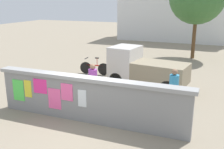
# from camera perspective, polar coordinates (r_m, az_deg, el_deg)

# --- Properties ---
(ground) EXTENTS (60.00, 60.00, 0.00)m
(ground) POSITION_cam_1_polar(r_m,az_deg,el_deg) (16.40, 7.71, 1.50)
(ground) COLOR gray
(poster_wall) EXTENTS (6.94, 0.42, 1.57)m
(poster_wall) POSITION_cam_1_polar(r_m,az_deg,el_deg) (8.96, -5.15, -5.20)
(poster_wall) COLOR gray
(poster_wall) RESTS_ON ground
(auto_rickshaw_truck) EXTENTS (3.77, 1.99, 1.85)m
(auto_rickshaw_truck) POSITION_cam_1_polar(r_m,az_deg,el_deg) (12.51, 6.85, 1.30)
(auto_rickshaw_truck) COLOR black
(auto_rickshaw_truck) RESTS_ON ground
(motorcycle) EXTENTS (1.90, 0.56, 0.87)m
(motorcycle) POSITION_cam_1_polar(r_m,az_deg,el_deg) (11.93, -8.48, -1.68)
(motorcycle) COLOR black
(motorcycle) RESTS_ON ground
(bicycle_near) EXTENTS (1.71, 0.44, 0.95)m
(bicycle_near) POSITION_cam_1_polar(r_m,az_deg,el_deg) (14.71, -3.74, 1.42)
(bicycle_near) COLOR black
(bicycle_near) RESTS_ON ground
(person_walking) EXTENTS (0.42, 0.42, 1.62)m
(person_walking) POSITION_cam_1_polar(r_m,az_deg,el_deg) (10.42, -4.11, -1.11)
(person_walking) COLOR #BF6626
(person_walking) RESTS_ON ground
(person_bystander) EXTENTS (0.47, 0.47, 1.62)m
(person_bystander) POSITION_cam_1_polar(r_m,az_deg,el_deg) (9.91, 13.06, -2.39)
(person_bystander) COLOR #338CBF
(person_bystander) RESTS_ON ground
(building_background) EXTENTS (11.39, 4.89, 6.54)m
(building_background) POSITION_cam_1_polar(r_m,az_deg,el_deg) (28.16, 13.81, 13.90)
(building_background) COLOR silver
(building_background) RESTS_ON ground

